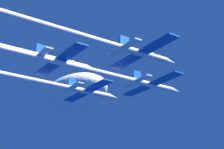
% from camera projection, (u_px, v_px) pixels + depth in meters
% --- Properties ---
extents(jet_lead, '(19.48, 53.95, 3.23)m').
position_uv_depth(jet_lead, '(104.00, 73.00, 84.42)').
color(jet_lead, silver).
extents(jet_left_wing, '(19.48, 52.67, 3.23)m').
position_uv_depth(jet_left_wing, '(39.00, 81.00, 88.23)').
color(jet_left_wing, silver).
extents(jet_right_wing, '(19.48, 54.63, 3.23)m').
position_uv_depth(jet_right_wing, '(82.00, 36.00, 69.76)').
color(jet_right_wing, silver).
extents(cloud_wispy, '(33.52, 18.43, 11.73)m').
position_uv_depth(cloud_wispy, '(74.00, 94.00, 135.71)').
color(cloud_wispy, white).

